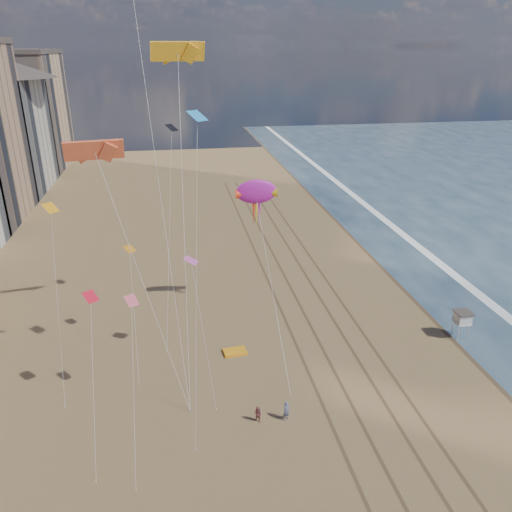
# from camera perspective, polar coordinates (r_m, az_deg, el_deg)

# --- Properties ---
(wet_sand) EXTENTS (260.00, 260.00, 0.00)m
(wet_sand) POSITION_cam_1_polar(r_m,az_deg,el_deg) (70.12, 17.80, -1.49)
(wet_sand) COLOR #42301E
(wet_sand) RESTS_ON ground
(foam) EXTENTS (260.00, 260.00, 0.00)m
(foam) POSITION_cam_1_polar(r_m,az_deg,el_deg) (72.09, 20.78, -1.23)
(foam) COLOR white
(foam) RESTS_ON ground
(tracks) EXTENTS (7.68, 120.00, 0.01)m
(tracks) POSITION_cam_1_polar(r_m,az_deg,el_deg) (55.96, 7.11, -6.89)
(tracks) COLOR brown
(tracks) RESTS_ON ground
(lifeguard_stand) EXTENTS (1.65, 1.65, 2.98)m
(lifeguard_stand) POSITION_cam_1_polar(r_m,az_deg,el_deg) (54.83, 22.53, -6.55)
(lifeguard_stand) COLOR silver
(lifeguard_stand) RESTS_ON ground
(grounded_kite) EXTENTS (2.33, 1.60, 0.25)m
(grounded_kite) POSITION_cam_1_polar(r_m,az_deg,el_deg) (49.53, -2.42, -10.87)
(grounded_kite) COLOR orange
(grounded_kite) RESTS_ON ground
(show_kite) EXTENTS (4.39, 8.34, 20.23)m
(show_kite) POSITION_cam_1_polar(r_m,az_deg,el_deg) (51.86, 0.04, 7.32)
(show_kite) COLOR #B81CA5
(show_kite) RESTS_ON ground
(kite_flyer_a) EXTENTS (0.75, 0.66, 1.74)m
(kite_flyer_a) POSITION_cam_1_polar(r_m,az_deg,el_deg) (41.57, 3.49, -17.23)
(kite_flyer_a) COLOR slate
(kite_flyer_a) RESTS_ON ground
(kite_flyer_b) EXTENTS (0.88, 0.89, 1.45)m
(kite_flyer_b) POSITION_cam_1_polar(r_m,az_deg,el_deg) (41.37, 0.21, -17.68)
(kite_flyer_b) COLOR brown
(kite_flyer_b) RESTS_ON ground
(small_kites) EXTENTS (14.08, 16.54, 13.99)m
(small_kites) POSITION_cam_1_polar(r_m,az_deg,el_deg) (42.78, -13.22, 4.53)
(small_kites) COLOR #D55364
(small_kites) RESTS_ON ground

